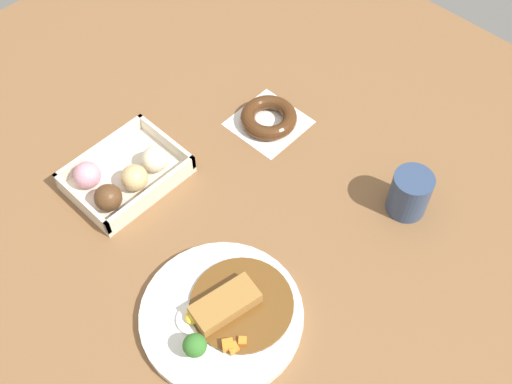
% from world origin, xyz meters
% --- Properties ---
extents(ground_plane, '(1.60, 1.60, 0.00)m').
position_xyz_m(ground_plane, '(0.00, 0.00, 0.00)').
color(ground_plane, brown).
extents(curry_plate, '(0.27, 0.27, 0.07)m').
position_xyz_m(curry_plate, '(-0.12, -0.15, 0.01)').
color(curry_plate, white).
rests_on(curry_plate, ground_plane).
extents(donut_box, '(0.21, 0.16, 0.06)m').
position_xyz_m(donut_box, '(-0.06, 0.18, 0.02)').
color(donut_box, beige).
rests_on(donut_box, ground_plane).
extents(chocolate_ring_donut, '(0.14, 0.14, 0.03)m').
position_xyz_m(chocolate_ring_donut, '(0.24, 0.09, 0.02)').
color(chocolate_ring_donut, white).
rests_on(chocolate_ring_donut, ground_plane).
extents(coffee_mug, '(0.07, 0.07, 0.09)m').
position_xyz_m(coffee_mug, '(0.26, -0.24, 0.04)').
color(coffee_mug, '#33476B').
rests_on(coffee_mug, ground_plane).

